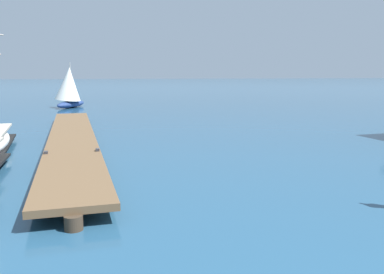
{
  "coord_description": "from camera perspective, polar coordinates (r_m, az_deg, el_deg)",
  "views": [
    {
      "loc": [
        -4.47,
        -0.83,
        2.99
      ],
      "look_at": [
        -2.27,
        9.1,
        1.4
      ],
      "focal_mm": 38.57,
      "sensor_mm": 36.0,
      "label": 1
    }
  ],
  "objects": [
    {
      "name": "floating_dock",
      "position": [
        17.62,
        -16.26,
        -0.04
      ],
      "size": [
        3.03,
        19.4,
        0.53
      ],
      "color": "brown",
      "rests_on": "ground"
    },
    {
      "name": "distant_sailboat",
      "position": [
        36.92,
        -16.65,
        6.59
      ],
      "size": [
        3.07,
        4.32,
        3.86
      ],
      "color": "navy",
      "rests_on": "ground"
    }
  ]
}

